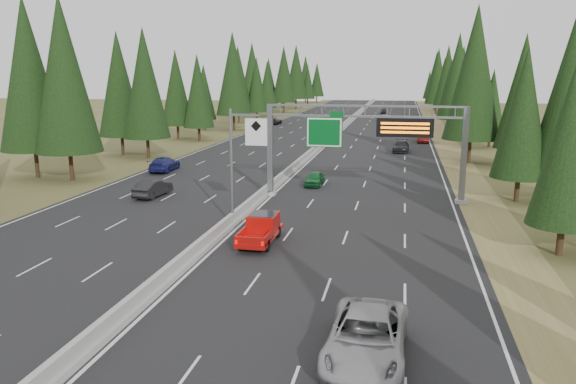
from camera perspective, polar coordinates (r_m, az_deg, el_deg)
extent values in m
cube|color=black|center=(92.43, 4.44, 5.52)|extent=(32.00, 260.00, 0.08)
cube|color=olive|center=(91.97, 15.56, 5.08)|extent=(3.60, 260.00, 0.06)
cube|color=#4D4B24|center=(96.25, -6.18, 5.74)|extent=(3.60, 260.00, 0.06)
cube|color=gray|center=(92.41, 4.44, 5.64)|extent=(0.70, 260.00, 0.30)
cube|color=gray|center=(92.37, 4.45, 5.88)|extent=(0.30, 260.00, 0.60)
cube|color=slate|center=(47.87, -1.82, 4.27)|extent=(0.45, 0.45, 7.80)
cube|color=gray|center=(48.51, -1.79, -0.13)|extent=(0.90, 0.90, 0.30)
cube|color=slate|center=(46.86, 17.44, 3.55)|extent=(0.45, 0.45, 7.80)
cube|color=gray|center=(47.52, 17.16, -0.92)|extent=(0.90, 0.90, 0.30)
cube|color=slate|center=(46.33, 7.85, 8.65)|extent=(15.85, 0.35, 0.16)
cube|color=slate|center=(46.38, 7.82, 7.62)|extent=(15.85, 0.35, 0.16)
cube|color=#054C19|center=(46.58, 3.70, 6.08)|extent=(3.00, 0.10, 2.50)
cube|color=silver|center=(46.52, 3.69, 6.07)|extent=(2.85, 0.02, 2.35)
cube|color=#054C19|center=(46.32, 4.97, 7.89)|extent=(1.10, 0.10, 0.45)
cube|color=black|center=(46.05, 11.79, 6.41)|extent=(4.50, 0.40, 1.50)
cube|color=orange|center=(45.80, 11.81, 6.82)|extent=(3.80, 0.02, 0.18)
cube|color=orange|center=(45.83, 11.79, 6.38)|extent=(3.80, 0.02, 0.18)
cube|color=orange|center=(45.87, 11.77, 5.95)|extent=(3.80, 0.02, 0.18)
cylinder|color=slate|center=(38.40, -5.76, 2.44)|extent=(0.20, 0.20, 8.00)
cube|color=gray|center=(39.24, -5.64, -3.18)|extent=(0.50, 0.50, 0.20)
cube|color=slate|center=(37.69, -4.41, 7.80)|extent=(2.00, 0.15, 0.15)
cube|color=silver|center=(37.46, -3.25, 6.10)|extent=(1.50, 0.06, 1.80)
cylinder|color=black|center=(36.31, 25.92, -4.42)|extent=(0.40, 0.40, 1.82)
cone|color=black|center=(35.25, 26.76, 4.51)|extent=(4.10, 4.10, 9.56)
cylinder|color=black|center=(49.92, 22.24, 0.23)|extent=(0.40, 0.40, 2.01)
cone|color=black|center=(49.12, 22.82, 7.44)|extent=(4.53, 4.53, 10.58)
cylinder|color=black|center=(50.67, 26.06, 0.35)|extent=(0.40, 0.40, 2.51)
cone|color=black|center=(49.86, 26.89, 9.23)|extent=(5.65, 5.65, 13.19)
cylinder|color=black|center=(68.90, 17.93, 3.93)|extent=(0.40, 0.40, 2.88)
cone|color=black|center=(68.31, 18.43, 11.43)|extent=(6.48, 6.48, 15.13)
cylinder|color=black|center=(66.87, 22.23, 3.16)|extent=(0.40, 0.40, 2.34)
cone|color=black|center=(66.25, 22.73, 9.41)|extent=(5.26, 5.26, 12.28)
cylinder|color=black|center=(83.96, 18.02, 5.12)|extent=(0.40, 0.40, 2.41)
cone|color=black|center=(83.47, 18.36, 10.26)|extent=(5.43, 5.43, 12.67)
cylinder|color=black|center=(85.88, 19.76, 4.93)|extent=(0.40, 0.40, 1.77)
cone|color=black|center=(85.45, 20.02, 8.60)|extent=(3.98, 3.98, 9.29)
cylinder|color=black|center=(100.48, 16.57, 6.34)|extent=(0.40, 0.40, 2.73)
cone|color=black|center=(100.08, 16.87, 11.19)|extent=(6.13, 6.13, 14.31)
cylinder|color=black|center=(100.24, 18.87, 6.03)|extent=(0.40, 0.40, 2.18)
cone|color=black|center=(99.83, 19.13, 9.92)|extent=(4.92, 4.92, 11.47)
cylinder|color=black|center=(115.59, 15.97, 6.90)|extent=(0.40, 0.40, 2.11)
cone|color=black|center=(115.24, 16.16, 10.17)|extent=(4.75, 4.75, 11.09)
cylinder|color=black|center=(118.06, 18.01, 6.82)|extent=(0.40, 0.40, 1.90)
cone|color=black|center=(117.74, 18.20, 9.69)|extent=(4.27, 4.27, 9.97)
cylinder|color=black|center=(134.55, 15.69, 7.69)|extent=(0.40, 0.40, 2.67)
cone|color=black|center=(134.24, 15.89, 11.24)|extent=(6.00, 6.00, 14.00)
cylinder|color=black|center=(132.28, 17.05, 7.53)|extent=(0.40, 0.40, 2.61)
cone|color=black|center=(131.97, 17.28, 11.07)|extent=(5.88, 5.88, 13.72)
cylinder|color=black|center=(151.27, 14.79, 8.17)|extent=(0.40, 0.40, 2.68)
cone|color=black|center=(151.00, 14.96, 11.34)|extent=(6.02, 6.02, 14.05)
cylinder|color=black|center=(151.47, 16.49, 8.10)|extent=(0.40, 0.40, 2.79)
cone|color=black|center=(151.20, 16.69, 11.39)|extent=(6.27, 6.27, 14.64)
cylinder|color=black|center=(166.44, 14.69, 8.45)|extent=(0.40, 0.40, 2.45)
cone|color=black|center=(166.20, 14.83, 11.08)|extent=(5.51, 5.51, 12.86)
cylinder|color=black|center=(168.01, 15.77, 8.42)|extent=(0.40, 0.40, 2.43)
cone|color=black|center=(167.77, 15.92, 11.01)|extent=(5.47, 5.47, 12.77)
cylinder|color=black|center=(183.64, 14.66, 8.80)|extent=(0.40, 0.40, 2.75)
cone|color=black|center=(183.42, 14.81, 11.47)|extent=(6.18, 6.18, 14.43)
cylinder|color=black|center=(183.64, 15.76, 8.63)|extent=(0.40, 0.40, 2.06)
cone|color=black|center=(183.42, 15.88, 10.64)|extent=(4.64, 4.64, 10.84)
cylinder|color=black|center=(200.76, 14.08, 8.93)|extent=(0.40, 0.40, 1.81)
cone|color=black|center=(200.57, 14.17, 10.55)|extent=(4.08, 4.08, 9.53)
cylinder|color=black|center=(199.65, 15.44, 8.95)|extent=(0.40, 0.40, 2.50)
cone|color=black|center=(199.44, 15.56, 11.18)|extent=(5.62, 5.62, 13.11)
cylinder|color=black|center=(59.31, -21.16, 2.46)|extent=(0.40, 0.40, 2.84)
cone|color=black|center=(58.62, -21.82, 11.05)|extent=(6.39, 6.39, 14.92)
cylinder|color=black|center=(62.24, -24.16, 2.64)|extent=(0.40, 0.40, 2.85)
cone|color=black|center=(61.59, -24.87, 10.84)|extent=(6.41, 6.41, 14.96)
cylinder|color=black|center=(72.17, -14.03, 4.37)|extent=(0.40, 0.40, 2.54)
cone|color=black|center=(71.60, -14.35, 10.68)|extent=(5.72, 5.72, 13.35)
cylinder|color=black|center=(75.76, -16.45, 4.56)|extent=(0.40, 0.40, 2.50)
cone|color=black|center=(75.21, -16.81, 10.48)|extent=(5.63, 5.63, 13.15)
cylinder|color=black|center=(89.02, -9.01, 5.82)|extent=(0.40, 0.40, 2.12)
cone|color=black|center=(88.57, -9.15, 10.10)|extent=(4.78, 4.78, 11.16)
cylinder|color=black|center=(91.97, -11.11, 5.98)|extent=(0.40, 0.40, 2.25)
cone|color=black|center=(91.53, -11.29, 10.36)|extent=(5.06, 5.06, 11.81)
cylinder|color=black|center=(104.82, -5.51, 7.02)|extent=(0.40, 0.40, 2.84)
cone|color=black|center=(104.44, -5.61, 11.88)|extent=(6.39, 6.39, 14.92)
cylinder|color=black|center=(106.75, -8.43, 6.79)|extent=(0.40, 0.40, 1.93)
cone|color=black|center=(106.38, -8.53, 10.03)|extent=(4.34, 4.34, 10.14)
cylinder|color=black|center=(122.13, -3.18, 7.61)|extent=(0.40, 0.40, 2.21)
cone|color=black|center=(121.80, -3.22, 10.85)|extent=(4.97, 4.97, 11.60)
cylinder|color=black|center=(121.63, -5.02, 7.65)|extent=(0.40, 0.40, 2.57)
cone|color=black|center=(121.29, -5.09, 11.44)|extent=(5.79, 5.79, 13.50)
cylinder|color=black|center=(137.34, -2.11, 8.09)|extent=(0.40, 0.40, 2.12)
cone|color=black|center=(137.05, -2.13, 10.85)|extent=(4.77, 4.77, 11.12)
cylinder|color=black|center=(138.68, -3.61, 8.26)|extent=(0.40, 0.40, 2.82)
cone|color=black|center=(138.38, -3.65, 11.90)|extent=(6.35, 6.35, 14.81)
cylinder|color=black|center=(151.41, -0.42, 8.59)|extent=(0.40, 0.40, 2.79)
cone|color=black|center=(151.14, -0.43, 11.89)|extent=(6.28, 6.28, 14.66)
cylinder|color=black|center=(155.11, -1.96, 8.57)|extent=(0.40, 0.40, 2.31)
cone|color=black|center=(154.84, -1.98, 11.24)|extent=(5.20, 5.20, 12.13)
cylinder|color=black|center=(167.97, 0.82, 8.95)|extent=(0.40, 0.40, 2.96)
cone|color=black|center=(167.74, 0.83, 12.11)|extent=(6.66, 6.66, 15.55)
cylinder|color=black|center=(170.09, -0.62, 8.90)|extent=(0.40, 0.40, 2.43)
cone|color=black|center=(169.85, -0.63, 11.46)|extent=(5.46, 5.46, 12.75)
cylinder|color=black|center=(187.14, 2.00, 9.13)|extent=(0.40, 0.40, 2.12)
cone|color=black|center=(186.93, 2.01, 11.15)|extent=(4.76, 4.76, 11.12)
cylinder|color=black|center=(185.40, 0.83, 9.14)|extent=(0.40, 0.40, 2.31)
cone|color=black|center=(185.18, 0.83, 11.37)|extent=(5.19, 5.19, 12.11)
cylinder|color=black|center=(203.45, 2.93, 9.37)|extent=(0.40, 0.40, 2.26)
cone|color=black|center=(203.25, 2.95, 11.36)|extent=(5.08, 5.08, 11.85)
cylinder|color=black|center=(203.31, 1.77, 9.43)|extent=(0.40, 0.40, 2.63)
cone|color=black|center=(203.11, 1.79, 11.75)|extent=(5.93, 5.93, 13.83)
imported|color=#A4A3A8|center=(21.39, 7.99, -14.41)|extent=(3.07, 6.32, 1.73)
cylinder|color=black|center=(33.63, -4.80, -5.28)|extent=(0.28, 0.74, 0.74)
cylinder|color=black|center=(33.24, -2.19, -5.46)|extent=(0.28, 0.74, 0.74)
cylinder|color=black|center=(36.44, -3.46, -3.90)|extent=(0.28, 0.74, 0.74)
cylinder|color=black|center=(36.08, -1.05, -4.04)|extent=(0.28, 0.74, 0.74)
cube|color=#B70F0B|center=(34.84, -2.84, -4.40)|extent=(1.84, 5.16, 0.28)
cube|color=#B70F0B|center=(35.44, -2.52, -3.03)|extent=(1.75, 2.03, 1.01)
cube|color=black|center=(35.37, -2.52, -2.60)|extent=(1.57, 1.75, 0.51)
cube|color=#B70F0B|center=(33.69, -4.87, -4.43)|extent=(0.09, 2.21, 0.55)
cube|color=#B70F0B|center=(33.26, -1.97, -4.62)|extent=(0.09, 2.21, 0.55)
cube|color=#B70F0B|center=(32.44, -3.93, -5.07)|extent=(1.84, 0.09, 0.55)
imported|color=#16602C|center=(52.66, 2.72, 1.38)|extent=(1.66, 3.81, 1.28)
imported|color=#60100D|center=(88.03, 13.59, 5.45)|extent=(1.85, 4.95, 1.62)
imported|color=black|center=(76.68, 11.40, 4.57)|extent=(2.24, 5.14, 1.47)
imported|color=#BCBCBC|center=(124.49, 9.87, 7.39)|extent=(2.37, 5.05, 1.40)
imported|color=black|center=(148.84, 9.72, 8.13)|extent=(1.92, 4.31, 1.44)
imported|color=black|center=(49.12, -13.56, 0.38)|extent=(1.94, 4.51, 1.45)
imported|color=navy|center=(61.78, -12.46, 2.80)|extent=(2.45, 5.35, 1.52)
imported|color=silver|center=(97.98, 3.98, 6.32)|extent=(1.88, 4.08, 1.35)
imported|color=black|center=(116.35, -1.35, 7.22)|extent=(2.35, 4.72, 1.29)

